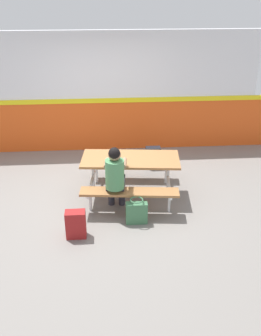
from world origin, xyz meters
TOP-DOWN VIEW (x-y plane):
  - ground_plane at (0.00, 0.00)m, footprint 10.00×10.00m
  - accent_backdrop at (0.00, 2.20)m, footprint 8.00×0.14m
  - picnic_table_main at (0.43, 0.00)m, footprint 1.75×1.70m
  - student_nearer at (0.14, -0.53)m, footprint 0.39×0.54m
  - backpack_dark at (0.98, 1.14)m, footprint 0.30×0.22m
  - tote_bag_bright at (0.46, -0.87)m, footprint 0.34×0.21m
  - satchel_spare at (-0.48, -1.17)m, footprint 0.30×0.22m

SIDE VIEW (x-z plane):
  - ground_plane at x=0.00m, z-range -0.02..0.00m
  - tote_bag_bright at x=0.46m, z-range -0.02..0.41m
  - backpack_dark at x=0.98m, z-range 0.00..0.44m
  - satchel_spare at x=-0.48m, z-range 0.00..0.44m
  - picnic_table_main at x=0.43m, z-range 0.20..0.94m
  - student_nearer at x=0.14m, z-range 0.10..1.31m
  - accent_backdrop at x=0.00m, z-range -0.05..2.55m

